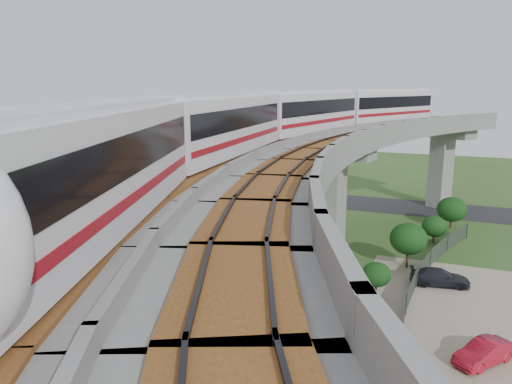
% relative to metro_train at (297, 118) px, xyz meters
% --- Properties ---
extents(ground, '(160.00, 160.00, 0.00)m').
position_rel_metro_train_xyz_m(ground, '(-0.38, -1.89, -12.31)').
color(ground, '#345020').
rests_on(ground, ground).
extents(dirt_lot, '(18.00, 26.00, 0.04)m').
position_rel_metro_train_xyz_m(dirt_lot, '(13.62, -3.89, -12.29)').
color(dirt_lot, gray).
rests_on(dirt_lot, ground).
extents(asphalt_road, '(60.00, 8.00, 0.03)m').
position_rel_metro_train_xyz_m(asphalt_road, '(-0.38, 28.11, -12.29)').
color(asphalt_road, '#232326').
rests_on(asphalt_road, ground).
extents(viaduct, '(19.58, 73.98, 11.40)m').
position_rel_metro_train_xyz_m(viaduct, '(3.47, -1.89, -3.26)').
color(viaduct, '#99968E').
rests_on(viaduct, ground).
extents(metro_train, '(11.48, 61.30, 3.64)m').
position_rel_metro_train_xyz_m(metro_train, '(0.00, 0.00, 0.00)').
color(metro_train, silver).
rests_on(metro_train, ground).
extents(fence, '(3.87, 38.73, 1.50)m').
position_rel_metro_train_xyz_m(fence, '(9.38, -1.89, -11.56)').
color(fence, '#2D382D').
rests_on(fence, ground).
extents(tree_0, '(2.97, 2.97, 3.24)m').
position_rel_metro_train_xyz_m(tree_0, '(10.33, 20.57, -10.33)').
color(tree_0, '#382314').
rests_on(tree_0, ground).
extents(tree_1, '(2.29, 2.29, 2.58)m').
position_rel_metro_train_xyz_m(tree_1, '(8.96, 14.62, -10.70)').
color(tree_1, '#382314').
rests_on(tree_1, ground).
extents(tree_2, '(2.97, 2.97, 3.72)m').
position_rel_metro_train_xyz_m(tree_2, '(7.30, 7.00, -9.85)').
color(tree_2, '#382314').
rests_on(tree_2, ground).
extents(tree_3, '(1.95, 1.95, 2.90)m').
position_rel_metro_train_xyz_m(tree_3, '(5.98, -0.73, -10.25)').
color(tree_3, '#382314').
rests_on(tree_3, ground).
extents(tree_4, '(2.19, 2.19, 2.73)m').
position_rel_metro_train_xyz_m(tree_4, '(6.77, -6.82, -10.51)').
color(tree_4, '#382314').
rests_on(tree_4, ground).
extents(tree_5, '(2.42, 2.42, 3.51)m').
position_rel_metro_train_xyz_m(tree_5, '(7.91, -13.41, -9.83)').
color(tree_5, '#382314').
rests_on(tree_5, ground).
extents(car_red, '(3.32, 3.75, 1.23)m').
position_rel_metro_train_xyz_m(car_red, '(12.53, -6.17, -11.65)').
color(car_red, '#A20F22').
rests_on(car_red, dirt_lot).
extents(car_dark, '(4.49, 2.50, 1.23)m').
position_rel_metro_train_xyz_m(car_dark, '(9.91, 4.11, -11.65)').
color(car_dark, black).
rests_on(car_dark, dirt_lot).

